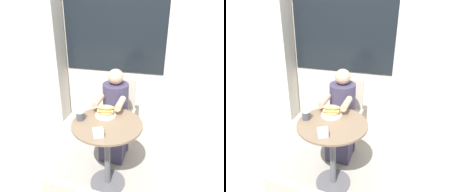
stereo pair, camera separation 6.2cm
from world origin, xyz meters
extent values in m
plane|color=gray|center=(0.00, 0.00, 0.00)|extent=(8.00, 8.00, 0.00)
cube|color=beige|center=(0.00, 1.42, 1.40)|extent=(8.00, 0.08, 2.80)
cube|color=black|center=(-0.28, 1.38, 1.48)|extent=(1.48, 0.01, 1.34)
cube|color=#B2ADA3|center=(-1.20, 1.21, 1.20)|extent=(0.31, 0.31, 2.40)
cylinder|color=brown|center=(0.00, 0.00, 0.75)|extent=(0.68, 0.68, 0.02)
cylinder|color=#515156|center=(0.00, 0.00, 0.38)|extent=(0.06, 0.06, 0.72)
cylinder|color=#515156|center=(0.00, 0.00, 0.01)|extent=(0.37, 0.37, 0.02)
cube|color=#ADA393|center=(-0.05, 0.76, 0.44)|extent=(0.39, 0.39, 0.02)
cube|color=#ADA393|center=(-0.04, 0.93, 0.66)|extent=(0.35, 0.04, 0.42)
cylinder|color=#ADA393|center=(0.11, 0.59, 0.21)|extent=(0.03, 0.03, 0.43)
cylinder|color=#ADA393|center=(-0.22, 0.60, 0.21)|extent=(0.03, 0.03, 0.43)
cylinder|color=#ADA393|center=(0.12, 0.92, 0.21)|extent=(0.03, 0.03, 0.43)
cylinder|color=#ADA393|center=(-0.21, 0.93, 0.21)|extent=(0.03, 0.03, 0.43)
cube|color=#38334C|center=(-0.05, 0.48, 0.23)|extent=(0.29, 0.38, 0.45)
cylinder|color=#38334C|center=(-0.05, 0.54, 0.70)|extent=(0.30, 0.30, 0.49)
sphere|color=tan|center=(-0.05, 0.54, 1.03)|extent=(0.18, 0.18, 0.18)
cylinder|color=tan|center=(0.07, 0.27, 0.84)|extent=(0.07, 0.24, 0.07)
cylinder|color=tan|center=(-0.17, 0.27, 0.84)|extent=(0.07, 0.24, 0.07)
cylinder|color=white|center=(-0.05, 0.14, 0.76)|extent=(0.21, 0.21, 0.01)
ellipsoid|color=tan|center=(-0.05, 0.14, 0.79)|extent=(0.18, 0.09, 0.05)
cube|color=#D6BC66|center=(-0.05, 0.14, 0.82)|extent=(0.17, 0.09, 0.01)
ellipsoid|color=tan|center=(-0.05, 0.14, 0.85)|extent=(0.18, 0.09, 0.05)
cylinder|color=#424247|center=(-0.27, 0.00, 0.80)|extent=(0.08, 0.08, 0.08)
cylinder|color=white|center=(-0.27, 0.00, 0.84)|extent=(0.08, 0.08, 0.01)
cube|color=silver|center=(-0.02, -0.22, 0.79)|extent=(0.12, 0.12, 0.06)
camera|label=1|loc=(0.49, -1.71, 1.85)|focal=35.00mm
camera|label=2|loc=(0.55, -1.69, 1.85)|focal=35.00mm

